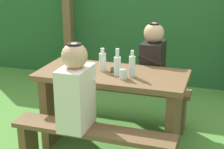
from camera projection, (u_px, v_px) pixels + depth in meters
The scene contains 13 objects.
ground_plane at pixel (112, 145), 3.49m from camera, with size 12.00×12.00×0.00m, color #518B39.
hedge_backdrop at pixel (159, 11), 5.22m from camera, with size 6.40×0.74×2.04m, color #25582A.
pergola_post_left at pixel (68, 9), 5.04m from camera, with size 0.12×0.12×2.15m, color brown.
picnic_table at pixel (112, 97), 3.32m from camera, with size 1.40×0.64×0.77m.
bench_near at pixel (92, 142), 2.91m from camera, with size 1.40×0.24×0.45m.
bench_far at pixel (127, 96), 3.87m from camera, with size 1.40×0.24×0.45m.
person_white_shirt at pixel (76, 89), 2.81m from camera, with size 0.25×0.35×0.72m.
person_black_coat at pixel (153, 59), 3.63m from camera, with size 0.25×0.35×0.72m.
drinking_glass at pixel (123, 74), 3.06m from camera, with size 0.07×0.07×0.09m, color silver.
bottle_left at pixel (117, 65), 3.14m from camera, with size 0.06×0.06×0.25m.
bottle_right at pixel (103, 61), 3.27m from camera, with size 0.07×0.07×0.22m.
bottle_center at pixel (132, 66), 3.11m from camera, with size 0.06×0.06×0.24m.
cell_phone at pixel (114, 70), 3.30m from camera, with size 0.07×0.14×0.01m, color black.
Camera 1 is at (0.96, -2.93, 1.79)m, focal length 55.55 mm.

